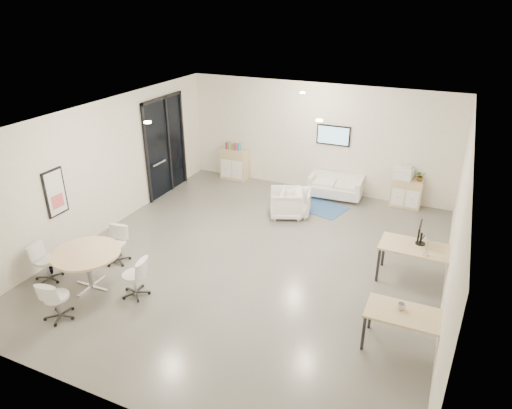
{
  "coord_description": "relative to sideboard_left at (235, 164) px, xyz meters",
  "views": [
    {
      "loc": [
        3.67,
        -8.07,
        5.43
      ],
      "look_at": [
        -0.12,
        0.4,
        1.15
      ],
      "focal_mm": 32.0,
      "sensor_mm": 36.0,
      "label": 1
    }
  ],
  "objects": [
    {
      "name": "sideboard_left",
      "position": [
        0.0,
        0.0,
        0.0
      ],
      "size": [
        0.86,
        0.44,
        0.97
      ],
      "color": "#DAB683",
      "rests_on": "room_shell"
    },
    {
      "name": "armchair_left",
      "position": [
        2.48,
        -1.92,
        -0.06
      ],
      "size": [
        1.01,
        1.04,
        0.83
      ],
      "primitive_type": "imported",
      "rotation": [
        0.0,
        0.0,
        -1.17
      ],
      "color": "silver",
      "rests_on": "room_shell"
    },
    {
      "name": "loveseat",
      "position": [
        3.36,
        -0.14,
        -0.17
      ],
      "size": [
        1.57,
        0.85,
        0.57
      ],
      "rotation": [
        0.0,
        0.0,
        0.06
      ],
      "color": "silver",
      "rests_on": "room_shell"
    },
    {
      "name": "round_table",
      "position": [
        0.04,
        -6.61,
        0.25
      ],
      "size": [
        1.34,
        1.34,
        0.81
      ],
      "color": "#DAB683",
      "rests_on": "room_shell"
    },
    {
      "name": "plant_cabinet",
      "position": [
        5.62,
        0.03,
        0.45
      ],
      "size": [
        0.35,
        0.37,
        0.23
      ],
      "primitive_type": "imported",
      "rotation": [
        0.0,
        0.0,
        0.36
      ],
      "color": "#3F7F3F",
      "rests_on": "sideboard_right"
    },
    {
      "name": "meeting_chairs",
      "position": [
        0.04,
        -6.61,
        -0.07
      ],
      "size": [
        2.65,
        2.65,
        0.82
      ],
      "color": "white",
      "rests_on": "room_shell"
    },
    {
      "name": "printer",
      "position": [
        5.18,
        0.03,
        0.5
      ],
      "size": [
        0.54,
        0.47,
        0.35
      ],
      "rotation": [
        0.0,
        0.0,
        -0.13
      ],
      "color": "white",
      "rests_on": "sideboard_right"
    },
    {
      "name": "books",
      "position": [
        -0.04,
        0.0,
        0.59
      ],
      "size": [
        0.5,
        0.14,
        0.22
      ],
      "color": "red",
      "rests_on": "sideboard_left"
    },
    {
      "name": "ceiling_spots",
      "position": [
        2.4,
        -3.42,
        2.7
      ],
      "size": [
        3.14,
        4.14,
        0.03
      ],
      "color": "#FFEAC6",
      "rests_on": "room_shell"
    },
    {
      "name": "artwork",
      "position": [
        -1.37,
        -5.85,
        1.06
      ],
      "size": [
        0.05,
        0.54,
        1.04
      ],
      "color": "black",
      "rests_on": "room_shell"
    },
    {
      "name": "blue_rug",
      "position": [
        3.11,
        -1.01,
        -0.48
      ],
      "size": [
        1.71,
        1.36,
        0.01
      ],
      "primitive_type": "cube",
      "rotation": [
        0.0,
        0.0,
        -0.27
      ],
      "color": "#2D4B8A",
      "rests_on": "room_shell"
    },
    {
      "name": "cup",
      "position": [
        5.95,
        -5.79,
        0.31
      ],
      "size": [
        0.15,
        0.12,
        0.14
      ],
      "primitive_type": "imported",
      "rotation": [
        0.0,
        0.0,
        0.08
      ],
      "color": "white",
      "rests_on": "desk_front"
    },
    {
      "name": "plant_floor",
      "position": [
        -1.1,
        -6.58,
        -0.41
      ],
      "size": [
        0.29,
        0.36,
        0.14
      ],
      "primitive_type": "imported",
      "rotation": [
        0.0,
        0.0,
        0.43
      ],
      "color": "#3F7F3F",
      "rests_on": "room_shell"
    },
    {
      "name": "monitor",
      "position": [
        5.97,
        -3.54,
        0.56
      ],
      "size": [
        0.2,
        0.5,
        0.44
      ],
      "color": "black",
      "rests_on": "desk_rear"
    },
    {
      "name": "wall_tv",
      "position": [
        3.1,
        0.21,
        1.27
      ],
      "size": [
        0.98,
        0.06,
        0.58
      ],
      "color": "black",
      "rests_on": "room_shell"
    },
    {
      "name": "sideboard_right",
      "position": [
        5.33,
        0.02,
        -0.07
      ],
      "size": [
        0.82,
        0.4,
        0.82
      ],
      "color": "#DAB683",
      "rests_on": "room_shell"
    },
    {
      "name": "glass_door",
      "position": [
        -1.36,
        -1.74,
        1.02
      ],
      "size": [
        0.09,
        1.9,
        2.85
      ],
      "color": "black",
      "rests_on": "room_shell"
    },
    {
      "name": "desk_front",
      "position": [
        6.1,
        -5.86,
        0.17
      ],
      "size": [
        1.39,
        0.7,
        0.72
      ],
      "rotation": [
        0.0,
        0.0,
        0.01
      ],
      "color": "#DAB683",
      "rests_on": "room_shell"
    },
    {
      "name": "room_shell",
      "position": [
        2.6,
        -4.25,
        1.12
      ],
      "size": [
        9.6,
        10.6,
        4.8
      ],
      "color": "#5E5C56",
      "rests_on": "ground"
    },
    {
      "name": "armchair_right",
      "position": [
        2.69,
        -1.72,
        -0.09
      ],
      "size": [
        0.89,
        0.86,
        0.78
      ],
      "primitive_type": "imported",
      "rotation": [
        0.0,
        0.0,
        0.23
      ],
      "color": "silver",
      "rests_on": "room_shell"
    },
    {
      "name": "desk_rear",
      "position": [
        6.01,
        -3.69,
        0.24
      ],
      "size": [
        1.55,
        0.8,
        0.8
      ],
      "rotation": [
        0.0,
        0.0,
        -0.02
      ],
      "color": "#DAB683",
      "rests_on": "room_shell"
    }
  ]
}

